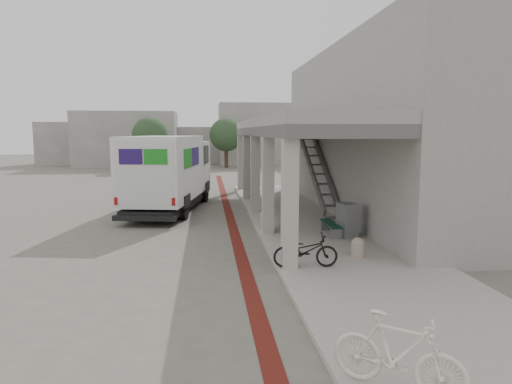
{
  "coord_description": "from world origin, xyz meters",
  "views": [
    {
      "loc": [
        0.07,
        -14.46,
        3.49
      ],
      "look_at": [
        1.62,
        -0.26,
        1.6
      ],
      "focal_mm": 32.0,
      "sensor_mm": 36.0,
      "label": 1
    }
  ],
  "objects": [
    {
      "name": "bench",
      "position": [
        4.13,
        -0.04,
        0.39
      ],
      "size": [
        0.38,
        1.62,
        0.38
      ],
      "rotation": [
        0.0,
        0.0,
        -0.02
      ],
      "color": "slate",
      "rests_on": "sidewalk"
    },
    {
      "name": "bollard_near",
      "position": [
        4.11,
        -2.78,
        0.39
      ],
      "size": [
        0.36,
        0.36,
        0.54
      ],
      "color": "tan",
      "rests_on": "sidewalk"
    },
    {
      "name": "tree_mid",
      "position": [
        2.0,
        30.0,
        3.18
      ],
      "size": [
        3.2,
        3.2,
        4.8
      ],
      "color": "#38281C",
      "rests_on": "ground"
    },
    {
      "name": "tree_left",
      "position": [
        -5.0,
        28.0,
        3.18
      ],
      "size": [
        3.2,
        3.2,
        4.8
      ],
      "color": "#38281C",
      "rests_on": "ground"
    },
    {
      "name": "ground",
      "position": [
        0.0,
        0.0,
        0.0
      ],
      "size": [
        120.0,
        120.0,
        0.0
      ],
      "primitive_type": "plane",
      "color": "#615C53",
      "rests_on": "ground"
    },
    {
      "name": "bicycle_black",
      "position": [
        2.5,
        -3.57,
        0.55
      ],
      "size": [
        1.65,
        0.65,
        0.85
      ],
      "primitive_type": "imported",
      "rotation": [
        0.0,
        0.0,
        1.52
      ],
      "color": "black",
      "rests_on": "sidewalk"
    },
    {
      "name": "bicycle_cream",
      "position": [
        2.5,
        -9.12,
        0.65
      ],
      "size": [
        1.69,
        1.47,
        1.06
      ],
      "primitive_type": "imported",
      "rotation": [
        0.0,
        0.0,
        0.91
      ],
      "color": "silver",
      "rests_on": "sidewalk"
    },
    {
      "name": "sidewalk",
      "position": [
        4.0,
        0.0,
        0.06
      ],
      "size": [
        4.4,
        28.0,
        0.12
      ],
      "primitive_type": "cube",
      "color": "#9A948A",
      "rests_on": "ground"
    },
    {
      "name": "bike_lane_stripe",
      "position": [
        1.0,
        2.0,
        0.01
      ],
      "size": [
        0.35,
        40.0,
        0.01
      ],
      "primitive_type": "cube",
      "color": "#581811",
      "rests_on": "ground"
    },
    {
      "name": "utility_cabinet",
      "position": [
        4.55,
        -0.42,
        0.67
      ],
      "size": [
        0.6,
        0.73,
        1.1
      ],
      "primitive_type": "cube",
      "rotation": [
        0.0,
        0.0,
        0.17
      ],
      "color": "gray",
      "rests_on": "sidewalk"
    },
    {
      "name": "fedex_truck",
      "position": [
        -1.57,
        5.9,
        1.76
      ],
      "size": [
        3.65,
        8.05,
        3.31
      ],
      "rotation": [
        0.0,
        0.0,
        -0.18
      ],
      "color": "black",
      "rests_on": "ground"
    },
    {
      "name": "transit_building",
      "position": [
        6.83,
        4.5,
        3.4
      ],
      "size": [
        7.6,
        17.0,
        7.0
      ],
      "color": "gray",
      "rests_on": "ground"
    },
    {
      "name": "bollard_far",
      "position": [
        2.1,
        1.02,
        0.46
      ],
      "size": [
        0.46,
        0.46,
        0.68
      ],
      "color": "gray",
      "rests_on": "sidewalk"
    },
    {
      "name": "tree_right",
      "position": [
        10.0,
        29.0,
        3.18
      ],
      "size": [
        3.2,
        3.2,
        4.8
      ],
      "color": "#38281C",
      "rests_on": "ground"
    },
    {
      "name": "distant_backdrop",
      "position": [
        -2.84,
        35.89,
        2.7
      ],
      "size": [
        28.0,
        10.0,
        6.5
      ],
      "color": "gray",
      "rests_on": "ground"
    }
  ]
}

